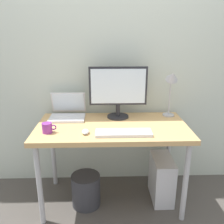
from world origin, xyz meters
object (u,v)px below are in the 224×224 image
object	(u,v)px
desk	(112,133)
coffee_mug	(47,128)
desk_lamp	(172,83)
keyboard	(124,133)
monitor	(118,89)
laptop	(68,111)
wastebasket	(86,190)
computer_tower	(161,178)
mouse	(85,132)

from	to	relation	value
desk	coffee_mug	distance (m)	0.55
desk_lamp	keyboard	size ratio (longest dim) A/B	1.02
monitor	laptop	world-z (taller)	monitor
desk	wastebasket	world-z (taller)	desk
laptop	computer_tower	size ratio (longest dim) A/B	0.76
coffee_mug	desk_lamp	bearing A→B (deg)	18.17
laptop	wastebasket	distance (m)	0.74
laptop	computer_tower	distance (m)	1.09
desk_lamp	mouse	size ratio (longest dim) A/B	5.00
keyboard	monitor	bearing A→B (deg)	93.29
desk_lamp	coffee_mug	xyz separation A→B (m)	(-1.07, -0.35, -0.28)
mouse	coffee_mug	size ratio (longest dim) A/B	0.79
coffee_mug	desk	bearing A→B (deg)	15.56
desk	laptop	size ratio (longest dim) A/B	4.05
laptop	mouse	world-z (taller)	laptop
laptop	wastebasket	bearing A→B (deg)	-59.61
keyboard	wastebasket	bearing A→B (deg)	157.22
desk	computer_tower	xyz separation A→B (m)	(0.47, 0.01, -0.48)
coffee_mug	mouse	bearing A→B (deg)	-5.76
coffee_mug	wastebasket	size ratio (longest dim) A/B	0.38
mouse	coffee_mug	world-z (taller)	coffee_mug
monitor	coffee_mug	size ratio (longest dim) A/B	4.60
desk	desk_lamp	distance (m)	0.70
monitor	laptop	size ratio (longest dim) A/B	1.64
keyboard	computer_tower	size ratio (longest dim) A/B	1.05
desk	keyboard	xyz separation A→B (m)	(0.08, -0.20, 0.08)
laptop	wastebasket	size ratio (longest dim) A/B	1.07
computer_tower	wastebasket	xyz separation A→B (m)	(-0.71, -0.07, -0.06)
laptop	wastebasket	xyz separation A→B (m)	(0.17, -0.29, -0.67)
monitor	laptop	bearing A→B (deg)	177.44
desk	wastebasket	xyz separation A→B (m)	(-0.24, -0.06, -0.54)
keyboard	computer_tower	distance (m)	0.71
laptop	keyboard	distance (m)	0.65
monitor	coffee_mug	distance (m)	0.71
mouse	desk_lamp	bearing A→B (deg)	26.49
desk_lamp	mouse	bearing A→B (deg)	-153.51
mouse	wastebasket	size ratio (longest dim) A/B	0.30
laptop	mouse	bearing A→B (deg)	-64.32
desk	desk_lamp	bearing A→B (deg)	20.57
keyboard	coffee_mug	xyz separation A→B (m)	(-0.60, 0.05, 0.03)
monitor	wastebasket	size ratio (longest dim) A/B	1.75
keyboard	coffee_mug	distance (m)	0.61
monitor	mouse	distance (m)	0.53
desk	monitor	size ratio (longest dim) A/B	2.47
monitor	keyboard	distance (m)	0.48
wastebasket	monitor	bearing A→B (deg)	41.41
laptop	desk_lamp	size ratio (longest dim) A/B	0.71
laptop	desk_lamp	distance (m)	0.99
desk	monitor	world-z (taller)	monitor
wastebasket	keyboard	bearing A→B (deg)	-22.78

